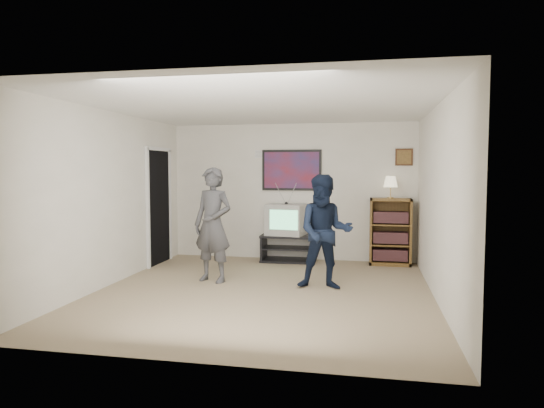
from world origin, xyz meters
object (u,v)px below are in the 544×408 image
(bookshelf, at_px, (390,232))
(person_tall, at_px, (213,225))
(crt_television, at_px, (286,219))
(media_stand, at_px, (288,248))
(person_short, at_px, (325,232))

(bookshelf, bearing_deg, person_tall, -145.37)
(crt_television, bearing_deg, person_tall, -105.89)
(media_stand, bearing_deg, bookshelf, 0.38)
(person_tall, xyz_separation_m, person_short, (1.67, -0.12, -0.05))
(media_stand, xyz_separation_m, crt_television, (-0.04, 0.00, 0.52))
(media_stand, bearing_deg, person_short, -67.66)
(bookshelf, distance_m, person_short, 2.18)
(bookshelf, xyz_separation_m, person_tall, (-2.64, -1.82, 0.27))
(person_tall, distance_m, person_short, 1.67)
(media_stand, bearing_deg, person_tall, -116.65)
(crt_television, relative_size, bookshelf, 0.57)
(crt_television, relative_size, person_tall, 0.39)
(crt_television, bearing_deg, bookshelf, 10.10)
(media_stand, distance_m, crt_television, 0.52)
(media_stand, relative_size, person_tall, 0.58)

